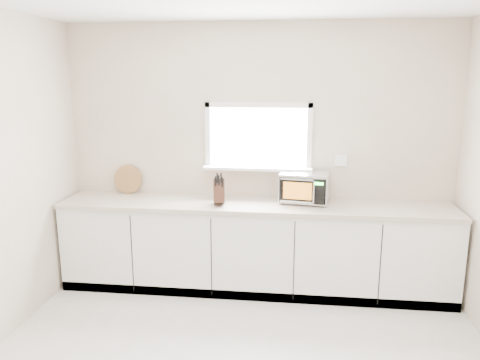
# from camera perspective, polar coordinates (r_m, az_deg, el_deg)

# --- Properties ---
(back_wall) EXTENTS (4.00, 0.17, 2.70)m
(back_wall) POSITION_cam_1_polar(r_m,az_deg,el_deg) (4.89, 2.23, 3.14)
(back_wall) COLOR beige
(back_wall) RESTS_ON ground
(cabinets) EXTENTS (3.92, 0.60, 0.88)m
(cabinets) POSITION_cam_1_polar(r_m,az_deg,el_deg) (4.84, 1.84, -8.29)
(cabinets) COLOR silver
(cabinets) RESTS_ON ground
(countertop) EXTENTS (3.92, 0.64, 0.04)m
(countertop) POSITION_cam_1_polar(r_m,az_deg,el_deg) (4.69, 1.87, -3.07)
(countertop) COLOR #C0AE9E
(countertop) RESTS_ON cabinets
(microwave) EXTENTS (0.52, 0.44, 0.30)m
(microwave) POSITION_cam_1_polar(r_m,az_deg,el_deg) (4.74, 7.89, -0.80)
(microwave) COLOR black
(microwave) RESTS_ON countertop
(knife_block) EXTENTS (0.15, 0.24, 0.33)m
(knife_block) POSITION_cam_1_polar(r_m,az_deg,el_deg) (4.61, -2.58, -1.30)
(knife_block) COLOR #442418
(knife_block) RESTS_ON countertop
(cutting_board) EXTENTS (0.31, 0.07, 0.31)m
(cutting_board) POSITION_cam_1_polar(r_m,az_deg,el_deg) (5.19, -13.49, 0.10)
(cutting_board) COLOR olive
(cutting_board) RESTS_ON countertop
(coffee_grinder) EXTENTS (0.13, 0.13, 0.22)m
(coffee_grinder) POSITION_cam_1_polar(r_m,az_deg,el_deg) (4.75, 6.94, -1.33)
(coffee_grinder) COLOR #BABDC2
(coffee_grinder) RESTS_ON countertop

